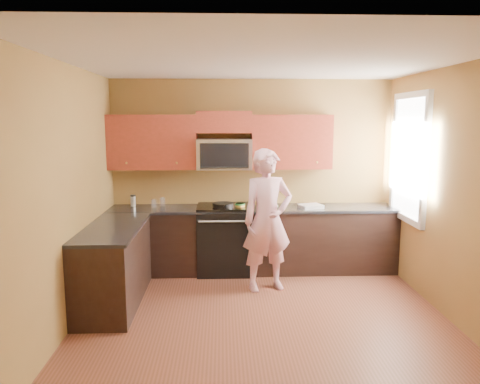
{
  "coord_description": "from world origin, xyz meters",
  "views": [
    {
      "loc": [
        -0.43,
        -4.6,
        2.13
      ],
      "look_at": [
        -0.2,
        1.3,
        1.2
      ],
      "focal_mm": 34.34,
      "sensor_mm": 36.0,
      "label": 1
    }
  ],
  "objects_px": {
    "frying_pan": "(223,207)",
    "travel_mug": "(133,206)",
    "microwave": "(224,169)",
    "butter_tub": "(240,209)",
    "stove": "(225,239)",
    "woman": "(267,220)"
  },
  "relations": [
    {
      "from": "microwave",
      "to": "stove",
      "type": "bearing_deg",
      "value": -90.0
    },
    {
      "from": "butter_tub",
      "to": "travel_mug",
      "type": "xyz_separation_m",
      "value": [
        -1.51,
        0.27,
        0.0
      ]
    },
    {
      "from": "butter_tub",
      "to": "stove",
      "type": "bearing_deg",
      "value": 157.99
    },
    {
      "from": "stove",
      "to": "travel_mug",
      "type": "distance_m",
      "value": 1.38
    },
    {
      "from": "frying_pan",
      "to": "butter_tub",
      "type": "bearing_deg",
      "value": 3.13
    },
    {
      "from": "stove",
      "to": "butter_tub",
      "type": "bearing_deg",
      "value": -22.01
    },
    {
      "from": "butter_tub",
      "to": "microwave",
      "type": "bearing_deg",
      "value": 135.08
    },
    {
      "from": "travel_mug",
      "to": "butter_tub",
      "type": "bearing_deg",
      "value": -10.05
    },
    {
      "from": "butter_tub",
      "to": "travel_mug",
      "type": "distance_m",
      "value": 1.53
    },
    {
      "from": "microwave",
      "to": "butter_tub",
      "type": "bearing_deg",
      "value": -44.92
    },
    {
      "from": "microwave",
      "to": "butter_tub",
      "type": "distance_m",
      "value": 0.61
    },
    {
      "from": "stove",
      "to": "frying_pan",
      "type": "bearing_deg",
      "value": -100.4
    },
    {
      "from": "stove",
      "to": "woman",
      "type": "distance_m",
      "value": 0.97
    },
    {
      "from": "microwave",
      "to": "frying_pan",
      "type": "bearing_deg",
      "value": -95.27
    },
    {
      "from": "frying_pan",
      "to": "travel_mug",
      "type": "height_order",
      "value": "travel_mug"
    },
    {
      "from": "frying_pan",
      "to": "butter_tub",
      "type": "distance_m",
      "value": 0.24
    },
    {
      "from": "microwave",
      "to": "woman",
      "type": "xyz_separation_m",
      "value": [
        0.53,
        -0.82,
        -0.56
      ]
    },
    {
      "from": "microwave",
      "to": "frying_pan",
      "type": "xyz_separation_m",
      "value": [
        -0.02,
        -0.25,
        -0.5
      ]
    },
    {
      "from": "woman",
      "to": "travel_mug",
      "type": "distance_m",
      "value": 2.02
    },
    {
      "from": "stove",
      "to": "woman",
      "type": "relative_size",
      "value": 0.53
    },
    {
      "from": "microwave",
      "to": "woman",
      "type": "relative_size",
      "value": 0.43
    },
    {
      "from": "frying_pan",
      "to": "travel_mug",
      "type": "distance_m",
      "value": 1.31
    }
  ]
}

